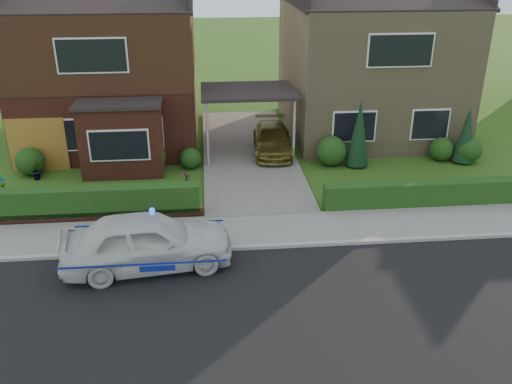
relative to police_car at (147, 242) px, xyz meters
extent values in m
plane|color=#294F15|center=(3.44, -2.40, -0.78)|extent=(120.00, 120.00, 0.00)
cube|color=black|center=(3.44, -2.40, -0.78)|extent=(60.00, 6.00, 0.02)
cube|color=#9E9993|center=(3.44, 0.65, -0.72)|extent=(60.00, 0.16, 0.12)
cube|color=slate|center=(3.44, 1.70, -0.73)|extent=(60.00, 2.00, 0.10)
cube|color=#666059|center=(3.44, 8.60, -0.72)|extent=(3.80, 12.00, 0.12)
cube|color=brown|center=(-2.36, 11.60, 2.12)|extent=(7.20, 8.00, 5.80)
cube|color=white|center=(-3.94, 7.58, 0.62)|extent=(1.80, 0.08, 1.30)
cube|color=white|center=(-0.77, 7.58, 0.62)|extent=(1.60, 0.08, 1.30)
cube|color=white|center=(-2.36, 7.58, 3.62)|extent=(2.60, 0.08, 1.30)
cube|color=black|center=(-2.36, 11.60, 3.57)|extent=(7.26, 8.06, 2.90)
cube|color=brown|center=(-1.49, 6.90, 0.57)|extent=(3.00, 1.40, 2.70)
cube|color=black|center=(-1.49, 6.90, 1.99)|extent=(3.20, 1.60, 0.14)
cube|color=#947F5B|center=(9.24, 11.60, 2.12)|extent=(7.20, 8.00, 5.80)
cube|color=white|center=(7.66, 7.58, 0.62)|extent=(1.80, 0.08, 1.30)
cube|color=white|center=(10.83, 7.58, 0.62)|extent=(1.60, 0.08, 1.30)
cube|color=white|center=(9.24, 7.58, 3.62)|extent=(2.60, 0.08, 1.30)
cube|color=black|center=(3.44, 8.60, 1.92)|extent=(3.80, 3.00, 0.14)
cylinder|color=gray|center=(1.74, 7.20, 0.57)|extent=(0.10, 0.10, 2.70)
cylinder|color=gray|center=(5.14, 7.20, 0.57)|extent=(0.10, 0.10, 2.70)
cube|color=brown|center=(-4.81, 7.56, 0.27)|extent=(2.20, 0.10, 2.10)
cube|color=brown|center=(-2.36, 2.90, -0.60)|extent=(7.70, 0.25, 0.36)
cube|color=#1B3A12|center=(-2.36, 3.05, -0.78)|extent=(7.50, 0.55, 0.90)
cube|color=#1B3A12|center=(9.24, 2.95, -0.78)|extent=(7.50, 0.55, 0.80)
sphere|color=#1B3A12|center=(-5.06, 7.10, -0.24)|extent=(1.08, 1.08, 1.08)
sphere|color=#1B3A12|center=(-0.56, 6.90, -0.12)|extent=(1.32, 1.32, 1.32)
sphere|color=#1B3A12|center=(1.04, 7.20, -0.36)|extent=(0.84, 0.84, 0.84)
sphere|color=#1B3A12|center=(6.64, 7.00, -0.18)|extent=(1.20, 1.20, 1.20)
sphere|color=#1B3A12|center=(11.24, 7.10, -0.30)|extent=(0.96, 0.96, 0.96)
sphere|color=#1B3A12|center=(12.24, 6.80, -0.24)|extent=(1.08, 1.08, 1.08)
cone|color=black|center=(7.64, 6.80, 0.52)|extent=(0.90, 0.90, 2.60)
cone|color=black|center=(12.04, 6.80, 0.32)|extent=(0.90, 0.90, 2.20)
imported|color=silver|center=(0.00, 0.00, 0.00)|extent=(2.41, 4.77, 1.56)
sphere|color=#193FF2|center=(0.23, 0.00, 0.86)|extent=(0.17, 0.17, 0.17)
cube|color=navy|center=(0.00, -0.92, -0.06)|extent=(4.20, 0.02, 0.05)
cube|color=navy|center=(0.00, 0.92, -0.06)|extent=(4.20, 0.01, 0.05)
ellipsoid|color=black|center=(-1.28, -0.10, 0.30)|extent=(0.22, 0.17, 0.21)
sphere|color=white|center=(-1.26, -0.16, 0.29)|extent=(0.11, 0.11, 0.11)
sphere|color=black|center=(-1.26, -0.12, 0.44)|extent=(0.13, 0.13, 0.13)
cone|color=black|center=(-1.30, -0.11, 0.50)|extent=(0.04, 0.04, 0.05)
cone|color=black|center=(-1.21, -0.11, 0.50)|extent=(0.04, 0.04, 0.05)
imported|color=brown|center=(4.44, 8.44, -0.11)|extent=(1.79, 3.91, 1.11)
imported|color=gray|center=(-5.56, 5.35, -0.44)|extent=(0.35, 0.24, 0.67)
imported|color=gray|center=(-4.70, 6.60, -0.42)|extent=(0.51, 0.49, 0.73)
imported|color=gray|center=(0.93, 5.00, -0.43)|extent=(0.43, 0.43, 0.70)
camera|label=1|loc=(1.72, -12.95, 7.24)|focal=38.00mm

